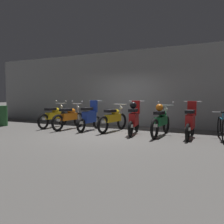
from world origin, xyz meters
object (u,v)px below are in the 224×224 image
at_px(motorbike_slot_4, 134,118).
at_px(motorbike_slot_6, 190,122).
at_px(motorbike_slot_0, 54,116).
at_px(bicycle, 221,128).
at_px(motorbike_slot_1, 69,117).
at_px(motorbike_slot_3, 113,119).
at_px(trash_bin, 2,116).
at_px(motorbike_slot_2, 90,117).
at_px(motorbike_slot_5, 161,120).

distance_m(motorbike_slot_4, motorbike_slot_6, 1.87).
relative_size(motorbike_slot_0, motorbike_slot_4, 1.17).
distance_m(motorbike_slot_0, bicycle, 6.48).
xyz_separation_m(motorbike_slot_1, motorbike_slot_3, (1.86, 0.24, -0.00)).
distance_m(motorbike_slot_1, trash_bin, 3.38).
bearing_deg(motorbike_slot_1, trash_bin, -171.89).
height_order(motorbike_slot_1, motorbike_slot_6, motorbike_slot_6).
height_order(motorbike_slot_2, bicycle, motorbike_slot_2).
relative_size(motorbike_slot_3, motorbike_slot_4, 1.16).
relative_size(motorbike_slot_0, motorbike_slot_6, 1.16).
xyz_separation_m(motorbike_slot_4, trash_bin, (-6.13, -0.46, -0.11)).
height_order(motorbike_slot_3, bicycle, motorbike_slot_3).
relative_size(motorbike_slot_3, trash_bin, 2.13).
bearing_deg(motorbike_slot_4, motorbike_slot_5, 3.23).
distance_m(motorbike_slot_3, motorbike_slot_5, 1.87).
relative_size(motorbike_slot_0, trash_bin, 2.14).
xyz_separation_m(motorbike_slot_3, trash_bin, (-5.21, -0.71, -0.03)).
height_order(motorbike_slot_0, motorbike_slot_2, motorbike_slot_2).
relative_size(motorbike_slot_1, motorbike_slot_5, 1.00).
bearing_deg(motorbike_slot_3, motorbike_slot_6, -2.86).
height_order(motorbike_slot_1, bicycle, motorbike_slot_1).
bearing_deg(motorbike_slot_2, motorbike_slot_0, 176.87).
bearing_deg(motorbike_slot_5, trash_bin, -175.87).
distance_m(motorbike_slot_1, motorbike_slot_5, 3.72).
xyz_separation_m(motorbike_slot_2, motorbike_slot_3, (0.93, 0.17, -0.03)).
height_order(motorbike_slot_0, bicycle, motorbike_slot_0).
relative_size(motorbike_slot_1, trash_bin, 2.14).
distance_m(motorbike_slot_0, motorbike_slot_4, 3.73).
xyz_separation_m(motorbike_slot_1, motorbike_slot_2, (0.93, 0.07, 0.03)).
bearing_deg(motorbike_slot_3, motorbike_slot_4, -15.50).
relative_size(motorbike_slot_0, motorbike_slot_3, 1.00).
distance_m(motorbike_slot_2, bicycle, 4.62).
xyz_separation_m(motorbike_slot_2, motorbike_slot_6, (3.72, 0.03, 0.00)).
height_order(motorbike_slot_2, motorbike_slot_3, motorbike_slot_2).
bearing_deg(motorbike_slot_1, motorbike_slot_0, 169.84).
relative_size(motorbike_slot_4, motorbike_slot_5, 0.86).
distance_m(motorbike_slot_1, motorbike_slot_6, 4.65).
xyz_separation_m(motorbike_slot_0, motorbike_slot_2, (1.86, -0.10, 0.03)).
xyz_separation_m(motorbike_slot_6, trash_bin, (-8.00, -0.57, -0.07)).
xyz_separation_m(motorbike_slot_0, motorbike_slot_4, (3.72, -0.19, 0.07)).
xyz_separation_m(motorbike_slot_0, motorbike_slot_3, (2.80, 0.07, -0.00)).
bearing_deg(motorbike_slot_2, motorbike_slot_5, -0.65).
bearing_deg(motorbike_slot_5, motorbike_slot_3, 173.76).
height_order(motorbike_slot_0, motorbike_slot_4, motorbike_slot_4).
bearing_deg(motorbike_slot_4, motorbike_slot_2, 177.39).
relative_size(motorbike_slot_5, motorbike_slot_6, 1.16).
xyz_separation_m(motorbike_slot_6, bicycle, (0.90, 0.13, -0.16)).
height_order(bicycle, trash_bin, trash_bin).
relative_size(motorbike_slot_1, motorbike_slot_6, 1.16).
bearing_deg(motorbike_slot_3, motorbike_slot_5, -6.24).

